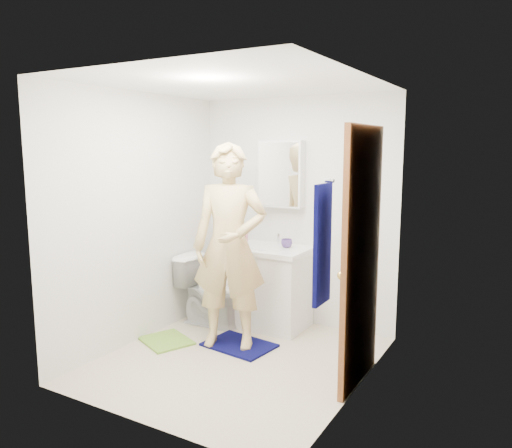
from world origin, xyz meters
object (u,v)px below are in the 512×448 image
at_px(vanity_cabinet, 270,289).
at_px(soap_dispenser, 244,237).
at_px(toilet, 212,291).
at_px(man, 230,246).
at_px(toothbrush_cup, 287,243).
at_px(towel, 322,245).
at_px(medicine_cabinet, 281,174).

distance_m(vanity_cabinet, soap_dispenser, 0.62).
xyz_separation_m(toilet, man, (0.50, -0.41, 0.60)).
bearing_deg(toothbrush_cup, toilet, -154.82).
bearing_deg(man, soap_dispenser, 90.21).
distance_m(towel, toothbrush_cup, 1.90).
height_order(vanity_cabinet, soap_dispenser, soap_dispenser).
bearing_deg(vanity_cabinet, soap_dispenser, -170.94).
xyz_separation_m(medicine_cabinet, soap_dispenser, (-0.30, -0.27, -0.66)).
height_order(medicine_cabinet, toothbrush_cup, medicine_cabinet).
distance_m(medicine_cabinet, toothbrush_cup, 0.74).
xyz_separation_m(toilet, soap_dispenser, (0.26, 0.22, 0.57)).
distance_m(vanity_cabinet, towel, 2.08).
height_order(medicine_cabinet, towel, medicine_cabinet).
distance_m(soap_dispenser, man, 0.68).
distance_m(toilet, man, 0.88).
bearing_deg(medicine_cabinet, soap_dispenser, -137.72).
relative_size(towel, toilet, 1.08).
xyz_separation_m(medicine_cabinet, towel, (1.18, -1.71, -0.35)).
distance_m(medicine_cabinet, man, 1.10).
relative_size(vanity_cabinet, towel, 1.00).
height_order(towel, man, man).
xyz_separation_m(vanity_cabinet, toothbrush_cup, (0.15, 0.07, 0.50)).
bearing_deg(medicine_cabinet, towel, -55.39).
relative_size(soap_dispenser, toothbrush_cup, 1.54).
distance_m(medicine_cabinet, towel, 2.11).
bearing_deg(towel, medicine_cabinet, 124.61).
xyz_separation_m(towel, soap_dispenser, (-1.48, 1.44, -0.31)).
bearing_deg(man, medicine_cabinet, 65.75).
height_order(medicine_cabinet, man, medicine_cabinet).
height_order(toothbrush_cup, man, man).
bearing_deg(soap_dispenser, medicine_cabinet, 42.28).
distance_m(medicine_cabinet, toilet, 1.44).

